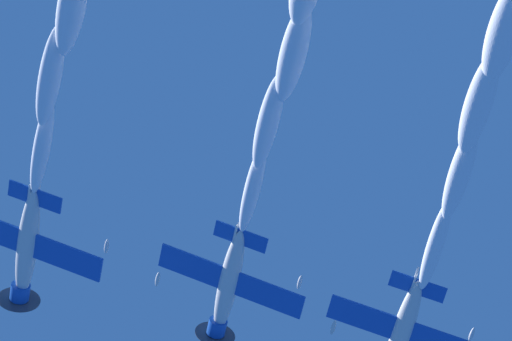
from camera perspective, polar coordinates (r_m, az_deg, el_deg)
The scene contains 3 objects.
airplane_lead at distance 64.35m, azimuth -12.33°, elevation -4.16°, with size 8.50×9.01×3.85m.
airplane_left_wingman at distance 66.03m, azimuth -1.54°, elevation -6.27°, with size 8.51×8.96×3.89m.
airplane_right_wingman at distance 65.93m, azimuth 7.85°, elevation -8.89°, with size 8.52×9.12×3.45m.
Camera 1 is at (25.16, 2.58, 2.07)m, focal length 73.71 mm.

